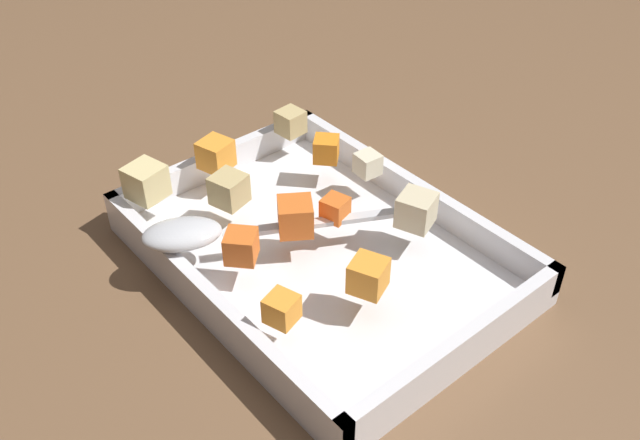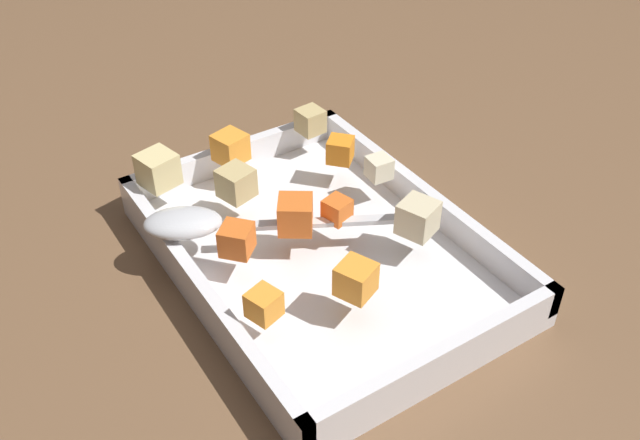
% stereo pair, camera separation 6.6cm
% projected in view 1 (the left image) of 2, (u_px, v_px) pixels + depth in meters
% --- Properties ---
extents(ground_plane, '(4.00, 4.00, 0.00)m').
position_uv_depth(ground_plane, '(317.00, 255.00, 0.71)').
color(ground_plane, brown).
extents(baking_dish, '(0.36, 0.26, 0.05)m').
position_uv_depth(baking_dish, '(320.00, 254.00, 0.69)').
color(baking_dish, silver).
rests_on(baking_dish, ground_plane).
extents(carrot_chunk_center, '(0.04, 0.04, 0.03)m').
position_uv_depth(carrot_chunk_center, '(293.00, 215.00, 0.66)').
color(carrot_chunk_center, orange).
rests_on(carrot_chunk_center, baking_dish).
extents(carrot_chunk_mid_right, '(0.04, 0.04, 0.03)m').
position_uv_depth(carrot_chunk_mid_right, '(368.00, 276.00, 0.60)').
color(carrot_chunk_mid_right, orange).
rests_on(carrot_chunk_mid_right, baking_dish).
extents(carrot_chunk_rim_edge, '(0.03, 0.03, 0.02)m').
position_uv_depth(carrot_chunk_rim_edge, '(282.00, 309.00, 0.57)').
color(carrot_chunk_rim_edge, orange).
rests_on(carrot_chunk_rim_edge, baking_dish).
extents(carrot_chunk_corner_nw, '(0.04, 0.04, 0.03)m').
position_uv_depth(carrot_chunk_corner_nw, '(216.00, 154.00, 0.74)').
color(carrot_chunk_corner_nw, orange).
rests_on(carrot_chunk_corner_nw, baking_dish).
extents(carrot_chunk_under_handle, '(0.04, 0.04, 0.03)m').
position_uv_depth(carrot_chunk_under_handle, '(239.00, 244.00, 0.63)').
color(carrot_chunk_under_handle, orange).
rests_on(carrot_chunk_under_handle, baking_dish).
extents(carrot_chunk_mid_left, '(0.04, 0.04, 0.03)m').
position_uv_depth(carrot_chunk_mid_left, '(326.00, 149.00, 0.75)').
color(carrot_chunk_mid_left, orange).
rests_on(carrot_chunk_mid_left, baking_dish).
extents(carrot_chunk_corner_sw, '(0.03, 0.03, 0.02)m').
position_uv_depth(carrot_chunk_corner_sw, '(335.00, 209.00, 0.67)').
color(carrot_chunk_corner_sw, orange).
rests_on(carrot_chunk_corner_sw, baking_dish).
extents(potato_chunk_corner_se, '(0.04, 0.04, 0.03)m').
position_uv_depth(potato_chunk_corner_se, '(416.00, 210.00, 0.67)').
color(potato_chunk_corner_se, beige).
rests_on(potato_chunk_corner_se, baking_dish).
extents(potato_chunk_near_right, '(0.04, 0.04, 0.03)m').
position_uv_depth(potato_chunk_near_right, '(146.00, 182.00, 0.70)').
color(potato_chunk_near_right, '#E0CC89').
rests_on(potato_chunk_near_right, baking_dish).
extents(potato_chunk_front_center, '(0.04, 0.04, 0.03)m').
position_uv_depth(potato_chunk_front_center, '(229.00, 189.00, 0.69)').
color(potato_chunk_front_center, tan).
rests_on(potato_chunk_front_center, baking_dish).
extents(potato_chunk_back_center, '(0.02, 0.02, 0.02)m').
position_uv_depth(potato_chunk_back_center, '(368.00, 164.00, 0.73)').
color(potato_chunk_back_center, beige).
rests_on(potato_chunk_back_center, baking_dish).
extents(potato_chunk_corner_ne, '(0.03, 0.03, 0.03)m').
position_uv_depth(potato_chunk_corner_ne, '(290.00, 122.00, 0.80)').
color(potato_chunk_corner_ne, tan).
rests_on(potato_chunk_corner_ne, baking_dish).
extents(serving_spoon, '(0.14, 0.23, 0.02)m').
position_uv_depth(serving_spoon, '(197.00, 233.00, 0.65)').
color(serving_spoon, silver).
rests_on(serving_spoon, baking_dish).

